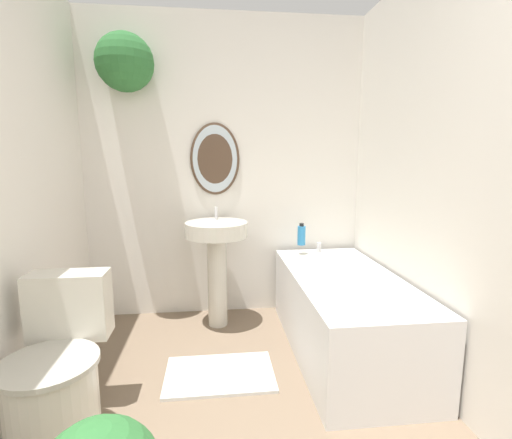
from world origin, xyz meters
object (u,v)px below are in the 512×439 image
object	(u,v)px
bathtub	(344,312)
shampoo_bottle	(301,235)
toilet	(57,376)
pedestal_sink	(217,250)

from	to	relation	value
bathtub	shampoo_bottle	distance (m)	0.72
toilet	bathtub	xyz separation A→B (m)	(1.59, 0.59, -0.02)
toilet	bathtub	world-z (taller)	toilet
shampoo_bottle	toilet	bearing A→B (deg)	-140.76
pedestal_sink	shampoo_bottle	distance (m)	0.68
toilet	bathtub	bearing A→B (deg)	20.48
toilet	bathtub	size ratio (longest dim) A/B	0.50
pedestal_sink	bathtub	size ratio (longest dim) A/B	0.63
pedestal_sink	bathtub	xyz separation A→B (m)	(0.83, -0.50, -0.33)
pedestal_sink	shampoo_bottle	xyz separation A→B (m)	(0.67, 0.07, 0.08)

